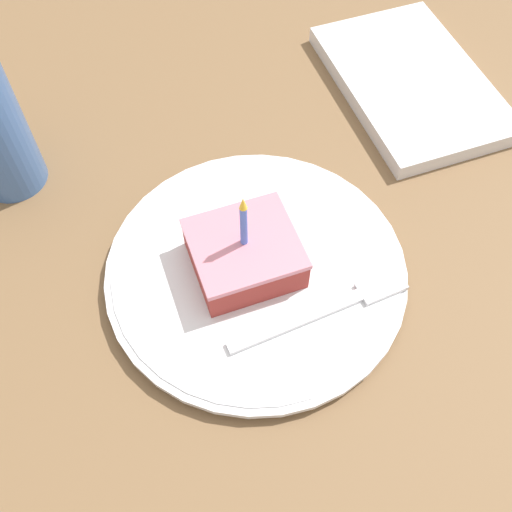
{
  "coord_description": "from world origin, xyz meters",
  "views": [
    {
      "loc": [
        0.27,
        -0.11,
        0.51
      ],
      "look_at": [
        -0.01,
        -0.01,
        0.04
      ],
      "focal_mm": 42.0,
      "sensor_mm": 36.0,
      "label": 1
    }
  ],
  "objects_px": {
    "cake_slice": "(245,253)",
    "marble_board": "(411,82)",
    "fork": "(331,307)",
    "plate": "(256,271)"
  },
  "relations": [
    {
      "from": "cake_slice",
      "to": "marble_board",
      "type": "distance_m",
      "value": 0.33
    },
    {
      "from": "cake_slice",
      "to": "fork",
      "type": "relative_size",
      "value": 0.58
    },
    {
      "from": "cake_slice",
      "to": "marble_board",
      "type": "height_order",
      "value": "cake_slice"
    },
    {
      "from": "cake_slice",
      "to": "marble_board",
      "type": "xyz_separation_m",
      "value": [
        -0.18,
        0.28,
        -0.03
      ]
    },
    {
      "from": "marble_board",
      "to": "cake_slice",
      "type": "bearing_deg",
      "value": -56.9
    },
    {
      "from": "plate",
      "to": "fork",
      "type": "xyz_separation_m",
      "value": [
        0.07,
        0.05,
        0.01
      ]
    },
    {
      "from": "plate",
      "to": "fork",
      "type": "height_order",
      "value": "fork"
    },
    {
      "from": "plate",
      "to": "fork",
      "type": "bearing_deg",
      "value": 37.27
    },
    {
      "from": "fork",
      "to": "cake_slice",
      "type": "bearing_deg",
      "value": -140.51
    },
    {
      "from": "plate",
      "to": "cake_slice",
      "type": "relative_size",
      "value": 2.82
    }
  ]
}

